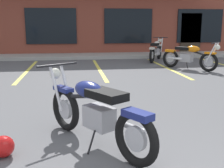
{
  "coord_description": "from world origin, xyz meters",
  "views": [
    {
      "loc": [
        -0.9,
        -1.37,
        1.55
      ],
      "look_at": [
        -0.26,
        3.23,
        0.55
      ],
      "focal_mm": 44.86,
      "sensor_mm": 36.0,
      "label": 1
    }
  ],
  "objects_px": {
    "motorcycle_foreground_classic": "(94,111)",
    "helmet_on_pavement": "(3,146)",
    "motorcycle_blue_standard": "(189,56)",
    "motorcycle_green_cafe_racer": "(156,50)"
  },
  "relations": [
    {
      "from": "motorcycle_foreground_classic",
      "to": "helmet_on_pavement",
      "type": "bearing_deg",
      "value": -169.86
    },
    {
      "from": "motorcycle_foreground_classic",
      "to": "helmet_on_pavement",
      "type": "height_order",
      "value": "motorcycle_foreground_classic"
    },
    {
      "from": "motorcycle_blue_standard",
      "to": "helmet_on_pavement",
      "type": "xyz_separation_m",
      "value": [
        -4.84,
        -5.95,
        -0.33
      ]
    },
    {
      "from": "motorcycle_blue_standard",
      "to": "helmet_on_pavement",
      "type": "relative_size",
      "value": 6.75
    },
    {
      "from": "motorcycle_blue_standard",
      "to": "helmet_on_pavement",
      "type": "height_order",
      "value": "motorcycle_blue_standard"
    },
    {
      "from": "motorcycle_green_cafe_racer",
      "to": "helmet_on_pavement",
      "type": "height_order",
      "value": "motorcycle_green_cafe_racer"
    },
    {
      "from": "motorcycle_foreground_classic",
      "to": "motorcycle_blue_standard",
      "type": "bearing_deg",
      "value": 56.94
    },
    {
      "from": "motorcycle_green_cafe_racer",
      "to": "helmet_on_pavement",
      "type": "distance_m",
      "value": 9.43
    },
    {
      "from": "motorcycle_foreground_classic",
      "to": "motorcycle_blue_standard",
      "type": "distance_m",
      "value": 6.86
    },
    {
      "from": "motorcycle_foreground_classic",
      "to": "motorcycle_blue_standard",
      "type": "xyz_separation_m",
      "value": [
        3.74,
        5.75,
        0.0
      ]
    }
  ]
}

